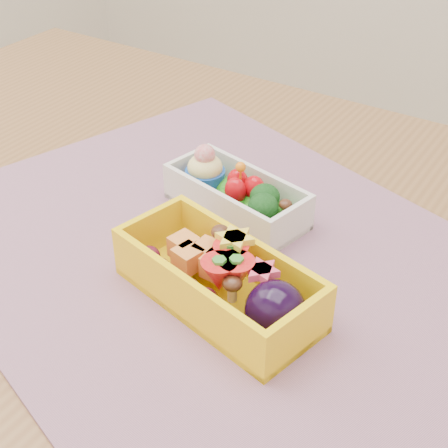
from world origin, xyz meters
The scene contains 4 objects.
table centered at (0.00, 0.00, 0.65)m, with size 1.20×0.80×0.75m.
placemat centered at (0.04, -0.02, 0.75)m, with size 0.60×0.46×0.00m, color #9B6B73.
bento_white centered at (0.02, 0.06, 0.78)m, with size 0.17×0.10×0.07m.
bento_yellow centered at (0.09, -0.08, 0.78)m, with size 0.21×0.13×0.07m.
Camera 1 is at (0.33, -0.45, 1.15)m, focal length 52.25 mm.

